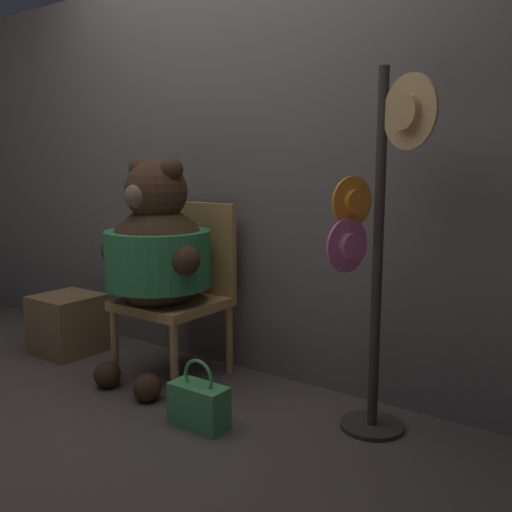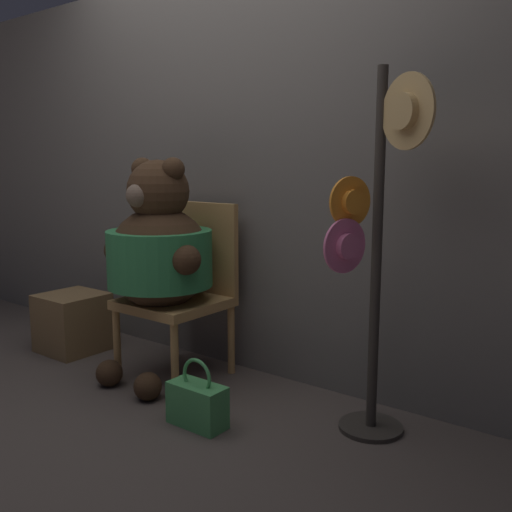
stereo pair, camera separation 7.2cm
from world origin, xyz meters
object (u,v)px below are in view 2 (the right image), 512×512
Objects in this scene: hat_display_rack at (376,244)px; chair at (185,285)px; teddy_bear at (159,251)px; handbag_on_ground at (197,403)px.

chair is at bearing 176.01° from hat_display_rack.
chair is 0.79× the size of teddy_bear.
hat_display_rack reaches higher than chair.
hat_display_rack is 4.95× the size of handbag_on_ground.
chair is at bearing 138.27° from handbag_on_ground.
hat_display_rack is (1.19, 0.09, 0.13)m from teddy_bear.
chair is at bearing 83.28° from teddy_bear.
hat_display_rack is at bearing -3.99° from chair.
chair is 0.61× the size of hat_display_rack.
handbag_on_ground is (0.53, -0.29, -0.60)m from teddy_bear.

